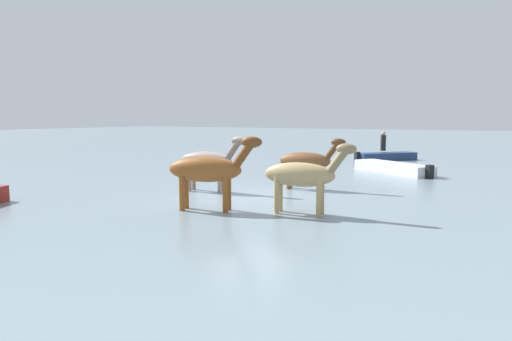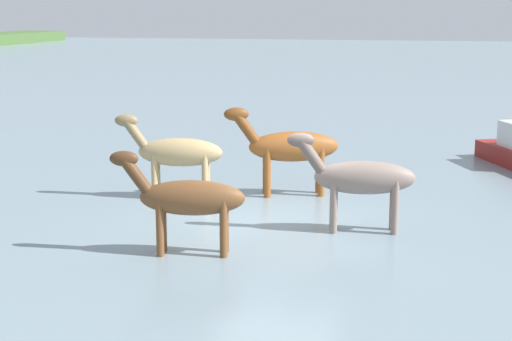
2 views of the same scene
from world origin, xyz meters
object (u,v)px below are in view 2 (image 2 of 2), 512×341
(horse_chestnut_trailing, at_px, (360,178))
(horse_rear_stallion, at_px, (176,152))
(horse_dark_mare, at_px, (187,198))
(horse_mid_herd, at_px, (290,147))

(horse_chestnut_trailing, distance_m, horse_rear_stallion, 4.67)
(horse_chestnut_trailing, distance_m, horse_dark_mare, 3.50)
(horse_mid_herd, distance_m, horse_dark_mare, 4.81)
(horse_mid_herd, height_order, horse_dark_mare, horse_mid_herd)
(horse_dark_mare, xyz_separation_m, horse_rear_stallion, (3.89, 1.51, 0.04))
(horse_rear_stallion, bearing_deg, horse_mid_herd, -169.70)
(horse_mid_herd, xyz_separation_m, horse_rear_stallion, (-0.83, 2.45, -0.08))
(horse_chestnut_trailing, xyz_separation_m, horse_dark_mare, (-2.10, 2.80, -0.05))
(horse_mid_herd, bearing_deg, horse_chestnut_trailing, 107.27)
(horse_mid_herd, bearing_deg, horse_dark_mare, 60.68)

